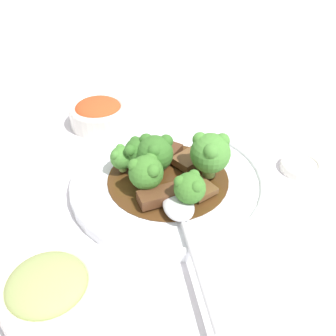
{
  "coord_description": "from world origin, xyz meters",
  "views": [
    {
      "loc": [
        -0.39,
        -0.19,
        0.37
      ],
      "look_at": [
        0.0,
        0.0,
        0.03
      ],
      "focal_mm": 42.0,
      "sensor_mm": 36.0,
      "label": 1
    }
  ],
  "objects_px": {
    "broccoli_floret_4": "(137,153)",
    "broccoli_floret_5": "(210,152)",
    "broccoli_floret_3": "(190,188)",
    "side_bowl_appetizer": "(49,292)",
    "beef_strip_3": "(162,153)",
    "broccoli_floret_2": "(156,152)",
    "broccoli_floret_0": "(146,172)",
    "beef_strip_0": "(198,187)",
    "beef_strip_2": "(192,158)",
    "serving_spoon": "(182,216)",
    "beef_strip_4": "(162,195)",
    "broccoli_floret_1": "(122,157)",
    "main_plate": "(168,181)",
    "sauce_dish": "(301,166)",
    "side_bowl_kimchi": "(99,113)",
    "beef_strip_1": "(142,156)"
  },
  "relations": [
    {
      "from": "beef_strip_1",
      "to": "broccoli_floret_0",
      "type": "relative_size",
      "value": 1.03
    },
    {
      "from": "beef_strip_2",
      "to": "sauce_dish",
      "type": "xyz_separation_m",
      "value": [
        0.08,
        -0.15,
        -0.02
      ]
    },
    {
      "from": "beef_strip_1",
      "to": "beef_strip_4",
      "type": "distance_m",
      "value": 0.1
    },
    {
      "from": "broccoli_floret_4",
      "to": "side_bowl_kimchi",
      "type": "xyz_separation_m",
      "value": [
        0.11,
        0.14,
        -0.03
      ]
    },
    {
      "from": "broccoli_floret_3",
      "to": "broccoli_floret_5",
      "type": "xyz_separation_m",
      "value": [
        0.07,
        -0.0,
        0.01
      ]
    },
    {
      "from": "broccoli_floret_4",
      "to": "main_plate",
      "type": "bearing_deg",
      "value": -84.9
    },
    {
      "from": "broccoli_floret_0",
      "to": "sauce_dish",
      "type": "distance_m",
      "value": 0.24
    },
    {
      "from": "broccoli_floret_1",
      "to": "broccoli_floret_5",
      "type": "distance_m",
      "value": 0.12
    },
    {
      "from": "broccoli_floret_2",
      "to": "side_bowl_kimchi",
      "type": "distance_m",
      "value": 0.2
    },
    {
      "from": "beef_strip_4",
      "to": "broccoli_floret_3",
      "type": "distance_m",
      "value": 0.04
    },
    {
      "from": "main_plate",
      "to": "broccoli_floret_2",
      "type": "distance_m",
      "value": 0.05
    },
    {
      "from": "broccoli_floret_5",
      "to": "beef_strip_3",
      "type": "bearing_deg",
      "value": 82.06
    },
    {
      "from": "side_bowl_appetizer",
      "to": "broccoli_floret_4",
      "type": "bearing_deg",
      "value": 5.19
    },
    {
      "from": "broccoli_floret_4",
      "to": "serving_spoon",
      "type": "xyz_separation_m",
      "value": [
        -0.07,
        -0.1,
        -0.02
      ]
    },
    {
      "from": "beef_strip_0",
      "to": "beef_strip_1",
      "type": "height_order",
      "value": "beef_strip_1"
    },
    {
      "from": "beef_strip_4",
      "to": "broccoli_floret_4",
      "type": "bearing_deg",
      "value": 54.0
    },
    {
      "from": "serving_spoon",
      "to": "side_bowl_kimchi",
      "type": "distance_m",
      "value": 0.29
    },
    {
      "from": "beef_strip_0",
      "to": "main_plate",
      "type": "bearing_deg",
      "value": 81.12
    },
    {
      "from": "broccoli_floret_0",
      "to": "broccoli_floret_4",
      "type": "xyz_separation_m",
      "value": [
        0.03,
        0.03,
        0.0
      ]
    },
    {
      "from": "main_plate",
      "to": "broccoli_floret_2",
      "type": "relative_size",
      "value": 4.69
    },
    {
      "from": "beef_strip_2",
      "to": "broccoli_floret_2",
      "type": "height_order",
      "value": "broccoli_floret_2"
    },
    {
      "from": "beef_strip_0",
      "to": "broccoli_floret_4",
      "type": "xyz_separation_m",
      "value": [
        0.0,
        0.09,
        0.03
      ]
    },
    {
      "from": "beef_strip_2",
      "to": "broccoli_floret_1",
      "type": "xyz_separation_m",
      "value": [
        -0.06,
        0.08,
        0.02
      ]
    },
    {
      "from": "beef_strip_3",
      "to": "broccoli_floret_4",
      "type": "height_order",
      "value": "broccoli_floret_4"
    },
    {
      "from": "beef_strip_2",
      "to": "side_bowl_kimchi",
      "type": "distance_m",
      "value": 0.21
    },
    {
      "from": "broccoli_floret_3",
      "to": "side_bowl_appetizer",
      "type": "xyz_separation_m",
      "value": [
        -0.19,
        0.07,
        -0.02
      ]
    },
    {
      "from": "beef_strip_1",
      "to": "broccoli_floret_1",
      "type": "bearing_deg",
      "value": 160.75
    },
    {
      "from": "beef_strip_2",
      "to": "broccoli_floret_5",
      "type": "height_order",
      "value": "broccoli_floret_5"
    },
    {
      "from": "beef_strip_0",
      "to": "broccoli_floret_0",
      "type": "xyz_separation_m",
      "value": [
        -0.03,
        0.06,
        0.03
      ]
    },
    {
      "from": "beef_strip_3",
      "to": "sauce_dish",
      "type": "height_order",
      "value": "beef_strip_3"
    },
    {
      "from": "beef_strip_1",
      "to": "broccoli_floret_2",
      "type": "height_order",
      "value": "broccoli_floret_2"
    },
    {
      "from": "beef_strip_4",
      "to": "sauce_dish",
      "type": "relative_size",
      "value": 1.05
    },
    {
      "from": "broccoli_floret_0",
      "to": "beef_strip_0",
      "type": "bearing_deg",
      "value": -65.05
    },
    {
      "from": "beef_strip_0",
      "to": "beef_strip_1",
      "type": "relative_size",
      "value": 1.08
    },
    {
      "from": "broccoli_floret_0",
      "to": "broccoli_floret_2",
      "type": "xyz_separation_m",
      "value": [
        0.04,
        0.01,
        0.01
      ]
    },
    {
      "from": "beef_strip_2",
      "to": "beef_strip_3",
      "type": "distance_m",
      "value": 0.04
    },
    {
      "from": "broccoli_floret_4",
      "to": "broccoli_floret_5",
      "type": "height_order",
      "value": "broccoli_floret_5"
    },
    {
      "from": "beef_strip_0",
      "to": "beef_strip_2",
      "type": "height_order",
      "value": "beef_strip_2"
    },
    {
      "from": "broccoli_floret_2",
      "to": "sauce_dish",
      "type": "xyz_separation_m",
      "value": [
        0.12,
        -0.18,
        -0.05
      ]
    },
    {
      "from": "beef_strip_2",
      "to": "main_plate",
      "type": "bearing_deg",
      "value": 161.08
    },
    {
      "from": "beef_strip_4",
      "to": "broccoli_floret_1",
      "type": "xyz_separation_m",
      "value": [
        0.03,
        0.08,
        0.02
      ]
    },
    {
      "from": "broccoli_floret_4",
      "to": "broccoli_floret_5",
      "type": "bearing_deg",
      "value": -71.52
    },
    {
      "from": "sauce_dish",
      "to": "beef_strip_0",
      "type": "bearing_deg",
      "value": 138.4
    },
    {
      "from": "beef_strip_0",
      "to": "broccoli_floret_2",
      "type": "height_order",
      "value": "broccoli_floret_2"
    },
    {
      "from": "broccoli_floret_3",
      "to": "serving_spoon",
      "type": "relative_size",
      "value": 0.27
    },
    {
      "from": "beef_strip_3",
      "to": "broccoli_floret_1",
      "type": "relative_size",
      "value": 1.55
    },
    {
      "from": "beef_strip_3",
      "to": "broccoli_floret_5",
      "type": "xyz_separation_m",
      "value": [
        -0.01,
        -0.08,
        0.03
      ]
    },
    {
      "from": "beef_strip_1",
      "to": "broccoli_floret_4",
      "type": "xyz_separation_m",
      "value": [
        -0.02,
        -0.01,
        0.02
      ]
    },
    {
      "from": "broccoli_floret_2",
      "to": "side_bowl_appetizer",
      "type": "relative_size",
      "value": 0.57
    },
    {
      "from": "serving_spoon",
      "to": "sauce_dish",
      "type": "distance_m",
      "value": 0.22
    }
  ]
}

